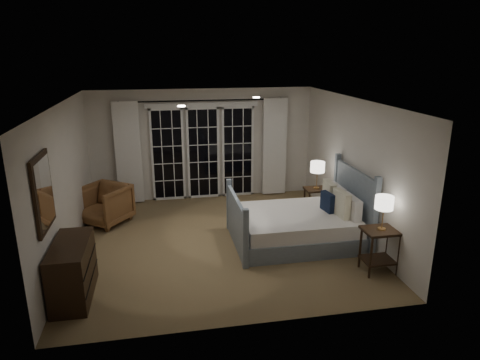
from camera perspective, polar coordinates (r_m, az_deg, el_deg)
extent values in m
plane|color=brown|center=(7.81, -2.81, -8.13)|extent=(5.00, 5.00, 0.00)
plane|color=white|center=(7.12, -3.10, 10.40)|extent=(5.00, 5.00, 0.00)
cube|color=silver|center=(7.47, -22.29, -0.35)|extent=(0.02, 5.00, 2.50)
cube|color=silver|center=(8.08, 14.91, 1.60)|extent=(0.02, 5.00, 2.50)
cube|color=silver|center=(9.78, -4.97, 4.74)|extent=(5.00, 0.02, 2.50)
cube|color=silver|center=(5.05, 0.98, -7.14)|extent=(5.00, 0.02, 2.50)
cube|color=black|center=(9.75, -9.61, 3.32)|extent=(0.66, 0.02, 2.02)
cube|color=black|center=(9.79, -4.92, 3.56)|extent=(0.66, 0.02, 2.02)
cube|color=black|center=(9.90, -0.30, 3.78)|extent=(0.66, 0.02, 2.02)
cube|color=white|center=(9.59, -5.08, 9.95)|extent=(2.50, 0.04, 0.10)
cylinder|color=black|center=(9.52, -5.06, 10.51)|extent=(3.50, 0.03, 0.03)
cube|color=silver|center=(9.66, -14.67, 3.49)|extent=(0.55, 0.10, 2.25)
cube|color=silver|center=(9.98, 4.61, 4.41)|extent=(0.55, 0.10, 2.25)
cylinder|color=white|center=(7.85, 2.20, 10.95)|extent=(0.12, 0.12, 0.01)
cylinder|color=white|center=(6.67, -7.81, 9.74)|extent=(0.12, 0.12, 0.01)
cube|color=gray|center=(7.80, 7.38, -7.09)|extent=(2.03, 1.58, 0.30)
cube|color=white|center=(7.70, 7.46, -5.24)|extent=(1.97, 1.52, 0.25)
cube|color=gray|center=(8.01, 14.87, -3.09)|extent=(0.06, 1.58, 1.29)
cube|color=gray|center=(7.44, -0.47, -5.69)|extent=(0.06, 1.58, 0.89)
cube|color=white|center=(7.63, 14.57, -3.44)|extent=(0.14, 0.60, 0.36)
cube|color=white|center=(8.17, 12.70, -1.92)|extent=(0.14, 0.60, 0.36)
cube|color=beige|center=(7.58, 13.37, -3.11)|extent=(0.16, 0.46, 0.45)
cube|color=beige|center=(8.06, 11.78, -1.78)|extent=(0.16, 0.46, 0.45)
cube|color=#121B32|center=(7.79, 11.58, -2.88)|extent=(0.15, 0.35, 0.34)
cube|color=black|center=(6.87, 18.33, -6.42)|extent=(0.54, 0.44, 0.04)
cube|color=black|center=(7.07, 17.96, -10.07)|extent=(0.50, 0.39, 0.03)
cylinder|color=black|center=(6.77, 17.04, -9.90)|extent=(0.04, 0.04, 0.67)
cylinder|color=black|center=(6.99, 20.41, -9.38)|extent=(0.04, 0.04, 0.67)
cylinder|color=black|center=(7.05, 15.74, -8.68)|extent=(0.04, 0.04, 0.67)
cylinder|color=black|center=(7.26, 19.02, -8.23)|extent=(0.04, 0.04, 0.67)
cube|color=black|center=(8.87, 10.14, -1.23)|extent=(0.46, 0.37, 0.04)
cube|color=black|center=(9.01, 10.01, -3.74)|extent=(0.42, 0.33, 0.03)
cylinder|color=black|center=(8.77, 9.19, -3.43)|extent=(0.04, 0.04, 0.57)
cylinder|color=black|center=(8.91, 11.54, -3.24)|extent=(0.04, 0.04, 0.57)
cylinder|color=black|center=(9.03, 8.57, -2.79)|extent=(0.04, 0.04, 0.57)
cylinder|color=black|center=(9.16, 10.86, -2.62)|extent=(0.04, 0.04, 0.57)
cylinder|color=#B78749|center=(6.86, 18.35, -6.19)|extent=(0.12, 0.12, 0.02)
cylinder|color=#B78749|center=(6.80, 18.48, -4.91)|extent=(0.02, 0.02, 0.31)
cylinder|color=white|center=(6.71, 18.68, -2.88)|extent=(0.27, 0.27, 0.20)
cylinder|color=#B78749|center=(8.86, 10.15, -1.04)|extent=(0.12, 0.12, 0.02)
cylinder|color=#B78749|center=(8.81, 10.21, 0.03)|extent=(0.02, 0.02, 0.33)
cylinder|color=white|center=(8.74, 10.30, 1.73)|extent=(0.29, 0.29, 0.21)
imported|color=brown|center=(8.85, -17.63, -3.13)|extent=(1.18, 1.19, 0.78)
cube|color=black|center=(6.44, -21.42, -11.17)|extent=(0.47, 1.14, 0.81)
cube|color=black|center=(6.46, -19.13, -12.21)|extent=(0.01, 1.12, 0.01)
cube|color=black|center=(6.34, -19.36, -10.10)|extent=(0.01, 1.12, 0.01)
cube|color=black|center=(6.06, -24.80, -1.55)|extent=(0.04, 0.85, 1.00)
cube|color=white|center=(6.06, -24.57, -1.54)|extent=(0.01, 0.73, 0.88)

